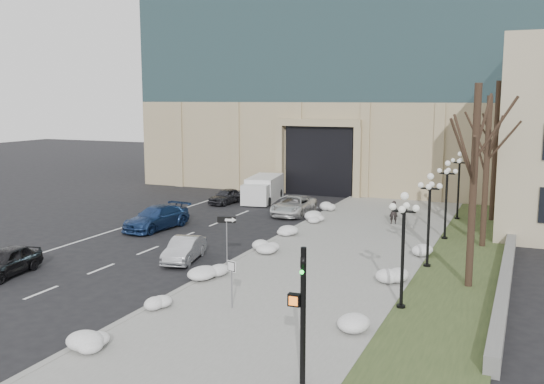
{
  "coord_description": "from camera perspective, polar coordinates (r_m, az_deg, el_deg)",
  "views": [
    {
      "loc": [
        12.67,
        -17.32,
        8.36
      ],
      "look_at": [
        0.37,
        11.44,
        3.5
      ],
      "focal_mm": 40.0,
      "sensor_mm": 36.0,
      "label": 1
    }
  ],
  "objects": [
    {
      "name": "car_a",
      "position": [
        31.56,
        -23.78,
        -6.02
      ],
      "size": [
        2.12,
        4.17,
        1.36
      ],
      "primitive_type": "imported",
      "rotation": [
        0.0,
        0.0,
        0.13
      ],
      "color": "black",
      "rests_on": "ground"
    },
    {
      "name": "lamppost_a",
      "position": [
        24.31,
        12.26,
        -3.93
      ],
      "size": [
        1.18,
        1.18,
        4.76
      ],
      "color": "black",
      "rests_on": "ground"
    },
    {
      "name": "ground",
      "position": [
        23.03,
        -12.44,
        -12.67
      ],
      "size": [
        160.0,
        160.0,
        0.0
      ],
      "primitive_type": "plane",
      "color": "black",
      "rests_on": "ground"
    },
    {
      "name": "lamppost_b",
      "position": [
        30.6,
        14.59,
        -1.41
      ],
      "size": [
        1.18,
        1.18,
        4.76
      ],
      "color": "black",
      "rests_on": "ground"
    },
    {
      "name": "snow_clump_g",
      "position": [
        45.25,
        5.56,
        -1.47
      ],
      "size": [
        1.1,
        1.6,
        0.36
      ],
      "primitive_type": "ellipsoid",
      "color": "white",
      "rests_on": "sidewalk"
    },
    {
      "name": "snow_clump_h",
      "position": [
        22.35,
        7.87,
        -12.39
      ],
      "size": [
        1.1,
        1.6,
        0.36
      ],
      "primitive_type": "ellipsoid",
      "color": "white",
      "rests_on": "sidewalk"
    },
    {
      "name": "lamppost_d",
      "position": [
        43.37,
        17.19,
        1.43
      ],
      "size": [
        1.18,
        1.18,
        4.76
      ],
      "color": "black",
      "rests_on": "ground"
    },
    {
      "name": "car_c",
      "position": [
        39.68,
        -10.82,
        -2.4
      ],
      "size": [
        2.68,
        5.32,
        1.48
      ],
      "primitive_type": "imported",
      "rotation": [
        0.0,
        0.0,
        -0.12
      ],
      "color": "navy",
      "rests_on": "ground"
    },
    {
      "name": "snow_clump_j",
      "position": [
        33.24,
        13.38,
        -5.45
      ],
      "size": [
        1.1,
        1.6,
        0.36
      ],
      "primitive_type": "ellipsoid",
      "color": "white",
      "rests_on": "sidewalk"
    },
    {
      "name": "traffic_signal",
      "position": [
        17.78,
        2.82,
        -11.83
      ],
      "size": [
        0.71,
        0.95,
        4.2
      ],
      "rotation": [
        0.0,
        0.0,
        0.05
      ],
      "color": "black",
      "rests_on": "ground"
    },
    {
      "name": "snow_clump_a",
      "position": [
        21.42,
        -17.06,
        -13.67
      ],
      "size": [
        1.1,
        1.6,
        0.36
      ],
      "primitive_type": "ellipsoid",
      "color": "white",
      "rests_on": "sidewalk"
    },
    {
      "name": "car_b",
      "position": [
        31.75,
        -8.27,
        -5.37
      ],
      "size": [
        2.1,
        3.95,
        1.24
      ],
      "primitive_type": "imported",
      "rotation": [
        0.0,
        0.0,
        0.22
      ],
      "color": "#B1B4BA",
      "rests_on": "ground"
    },
    {
      "name": "curb",
      "position": [
        35.16,
        -0.42,
        -4.81
      ],
      "size": [
        0.3,
        40.0,
        0.14
      ],
      "primitive_type": "cube",
      "color": "#979791",
      "rests_on": "ground"
    },
    {
      "name": "snow_clump_e",
      "position": [
        36.48,
        1.18,
        -3.94
      ],
      "size": [
        1.1,
        1.6,
        0.36
      ],
      "primitive_type": "ellipsoid",
      "color": "white",
      "rests_on": "sidewalk"
    },
    {
      "name": "keep_sign",
      "position": [
        24.07,
        -3.82,
        -7.73
      ],
      "size": [
        0.43,
        0.16,
        2.05
      ],
      "rotation": [
        0.0,
        0.0,
        -0.29
      ],
      "color": "slate",
      "rests_on": "ground"
    },
    {
      "name": "tree_far",
      "position": [
        43.43,
        20.35,
        5.37
      ],
      "size": [
        3.2,
        3.2,
        9.5
      ],
      "color": "black",
      "rests_on": "ground"
    },
    {
      "name": "pedestrian",
      "position": [
        40.82,
        11.36,
        -1.89
      ],
      "size": [
        0.64,
        0.5,
        1.55
      ],
      "primitive_type": "imported",
      "rotation": [
        0.0,
        0.0,
        3.4
      ],
      "color": "black",
      "rests_on": "sidewalk"
    },
    {
      "name": "car_d",
      "position": [
        43.77,
        2.04,
        -1.28
      ],
      "size": [
        2.36,
        4.96,
        1.36
      ],
      "primitive_type": "imported",
      "rotation": [
        0.0,
        0.0,
        0.02
      ],
      "color": "silver",
      "rests_on": "ground"
    },
    {
      "name": "snow_clump_i",
      "position": [
        27.93,
        11.49,
        -8.12
      ],
      "size": [
        1.1,
        1.6,
        0.36
      ],
      "primitive_type": "ellipsoid",
      "color": "white",
      "rests_on": "sidewalk"
    },
    {
      "name": "snow_clump_b",
      "position": [
        24.85,
        -10.57,
        -10.25
      ],
      "size": [
        1.1,
        1.6,
        0.36
      ],
      "primitive_type": "ellipsoid",
      "color": "white",
      "rests_on": "sidewalk"
    },
    {
      "name": "snow_clump_c",
      "position": [
        28.66,
        -5.98,
        -7.55
      ],
      "size": [
        1.1,
        1.6,
        0.36
      ],
      "primitive_type": "ellipsoid",
      "color": "white",
      "rests_on": "sidewalk"
    },
    {
      "name": "stone_wall",
      "position": [
        34.27,
        21.45,
        -5.31
      ],
      "size": [
        0.5,
        30.0,
        0.7
      ],
      "primitive_type": "cube",
      "color": "slate",
      "rests_on": "ground"
    },
    {
      "name": "tree_near",
      "position": [
        27.52,
        18.55,
        3.09
      ],
      "size": [
        3.2,
        3.2,
        9.0
      ],
      "color": "black",
      "rests_on": "ground"
    },
    {
      "name": "one_way_sign",
      "position": [
        29.97,
        -4.0,
        -3.19
      ],
      "size": [
        0.96,
        0.43,
        2.58
      ],
      "rotation": [
        0.0,
        0.0,
        0.35
      ],
      "color": "slate",
      "rests_on": "ground"
    },
    {
      "name": "box_truck",
      "position": [
        49.59,
        -0.86,
        0.24
      ],
      "size": [
        3.18,
        6.49,
        1.97
      ],
      "rotation": [
        0.0,
        0.0,
        0.18
      ],
      "color": "silver",
      "rests_on": "ground"
    },
    {
      "name": "grass_strip",
      "position": [
        32.51,
        17.76,
        -6.41
      ],
      "size": [
        4.0,
        40.0,
        0.1
      ],
      "primitive_type": "cube",
      "color": "#334221",
      "rests_on": "ground"
    },
    {
      "name": "car_e",
      "position": [
        48.5,
        -4.34,
        -0.39
      ],
      "size": [
        1.85,
        3.71,
        1.22
      ],
      "primitive_type": "imported",
      "rotation": [
        0.0,
        0.0,
        -0.12
      ],
      "color": "#2C2C30",
      "rests_on": "ground"
    },
    {
      "name": "lamppost_c",
      "position": [
        36.96,
        16.11,
        0.26
      ],
      "size": [
        1.18,
        1.18,
        4.76
      ],
      "color": "black",
      "rests_on": "ground"
    },
    {
      "name": "sidewalk",
      "position": [
        33.67,
        6.65,
        -5.5
      ],
      "size": [
        9.0,
        40.0,
        0.12
      ],
      "primitive_type": "cube",
      "color": "#979791",
      "rests_on": "ground"
    },
    {
      "name": "snow_clump_d",
      "position": [
        32.91,
        -0.82,
        -5.34
      ],
      "size": [
        1.1,
        1.6,
        0.36
      ],
      "primitive_type": "ellipsoid",
      "color": "white",
      "rests_on": "sidewalk"
    },
    {
      "name": "snow_clump_f",
      "position": [
        40.86,
        4.1,
        -2.57
      ],
      "size": [
        1.1,
        1.6,
        0.36
      ],
      "primitive_type": "ellipsoid",
      "color": "white",
      "rests_on": "sidewalk"
    },
    {
      "name": "tree_mid",
      "position": [
        35.5,
        19.61,
        3.71
      ],
      "size": [
        3.2,
        3.2,
        8.5
      ],
      "color": "black",
      "rests_on": "ground"
    }
  ]
}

